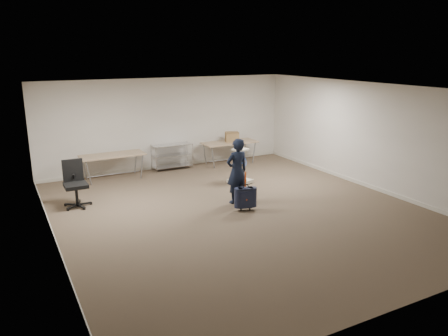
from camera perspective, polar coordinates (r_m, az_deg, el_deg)
ground at (r=10.14m, az=1.97°, el=-5.65°), size 9.00×9.00×0.00m
room_shell at (r=11.27m, az=-1.52°, el=-3.21°), size 8.00×9.00×9.00m
folding_table_left at (r=12.83m, az=-14.35°, el=1.49°), size 1.80×0.75×0.73m
folding_table_right at (r=14.16m, az=0.73°, el=3.22°), size 1.80×0.75×0.73m
wire_shelf at (r=13.66m, az=-6.80°, el=1.65°), size 1.22×0.47×0.80m
person at (r=10.46m, az=1.71°, el=-0.40°), size 0.60×0.42×1.59m
suitcase at (r=10.08m, az=2.82°, el=-3.88°), size 0.38×0.28×0.92m
office_chair at (r=10.93m, az=-18.75°, el=-3.06°), size 0.67×0.67×1.11m
equipment_cart at (r=12.15m, az=2.12°, el=-0.83°), size 0.66×0.66×0.99m
cardboard_box at (r=14.16m, az=1.06°, el=4.09°), size 0.50×0.44×0.32m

